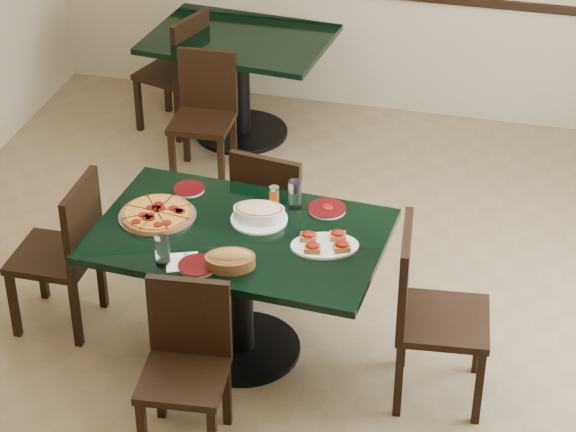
% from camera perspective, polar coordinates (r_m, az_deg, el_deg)
% --- Properties ---
extents(floor, '(5.50, 5.50, 0.00)m').
position_cam_1_polar(floor, '(6.17, 0.49, -5.72)').
color(floor, brown).
rests_on(floor, ground).
extents(room_shell, '(5.50, 5.50, 5.50)m').
position_cam_1_polar(room_shell, '(6.97, 12.32, 9.36)').
color(room_shell, white).
rests_on(room_shell, floor).
extents(main_table, '(1.49, 1.01, 0.75)m').
position_cam_1_polar(main_table, '(5.69, -2.44, -2.38)').
color(main_table, black).
rests_on(main_table, floor).
extents(back_table, '(1.29, 0.99, 0.75)m').
position_cam_1_polar(back_table, '(7.85, -2.46, 7.58)').
color(back_table, black).
rests_on(back_table, floor).
extents(chair_far, '(0.47, 0.47, 0.88)m').
position_cam_1_polar(chair_far, '(6.25, -0.75, 0.31)').
color(chair_far, black).
rests_on(chair_far, floor).
extents(chair_near, '(0.43, 0.43, 0.84)m').
position_cam_1_polar(chair_near, '(5.27, -5.18, -7.15)').
color(chair_near, black).
rests_on(chair_near, floor).
extents(chair_right, '(0.49, 0.49, 0.95)m').
position_cam_1_polar(chair_right, '(5.48, 7.02, -4.55)').
color(chair_right, black).
rests_on(chair_right, floor).
extents(chair_left, '(0.42, 0.42, 0.89)m').
position_cam_1_polar(chair_left, '(6.04, -11.17, -1.55)').
color(chair_left, black).
rests_on(chair_left, floor).
extents(back_chair_near, '(0.41, 0.41, 0.84)m').
position_cam_1_polar(back_chair_near, '(7.42, -4.25, 5.49)').
color(back_chair_near, black).
rests_on(back_chair_near, floor).
extents(back_chair_left, '(0.51, 0.51, 0.88)m').
position_cam_1_polar(back_chair_left, '(7.96, -5.51, 7.56)').
color(back_chair_left, black).
rests_on(back_chair_left, floor).
extents(pepperoni_pizza, '(0.40, 0.40, 0.04)m').
position_cam_1_polar(pepperoni_pizza, '(5.73, -6.66, 0.10)').
color(pepperoni_pizza, '#B8B9BF').
rests_on(pepperoni_pizza, main_table).
extents(lasagna_casserole, '(0.29, 0.29, 0.09)m').
position_cam_1_polar(lasagna_casserole, '(5.65, -1.48, 0.18)').
color(lasagna_casserole, silver).
rests_on(lasagna_casserole, main_table).
extents(bread_basket, '(0.28, 0.23, 0.10)m').
position_cam_1_polar(bread_basket, '(5.32, -2.96, -2.22)').
color(bread_basket, brown).
rests_on(bread_basket, main_table).
extents(bruschetta_platter, '(0.39, 0.32, 0.05)m').
position_cam_1_polar(bruschetta_platter, '(5.46, 1.88, -1.39)').
color(bruschetta_platter, silver).
rests_on(bruschetta_platter, main_table).
extents(side_plate_near, '(0.19, 0.19, 0.02)m').
position_cam_1_polar(side_plate_near, '(5.34, -4.60, -2.53)').
color(side_plate_near, silver).
rests_on(side_plate_near, main_table).
extents(side_plate_far_r, '(0.20, 0.20, 0.03)m').
position_cam_1_polar(side_plate_far_r, '(5.76, 2.00, 0.38)').
color(side_plate_far_r, silver).
rests_on(side_plate_far_r, main_table).
extents(side_plate_far_l, '(0.17, 0.17, 0.02)m').
position_cam_1_polar(side_plate_far_l, '(5.95, -5.05, 1.38)').
color(side_plate_far_l, silver).
rests_on(side_plate_far_l, main_table).
extents(napkin_setting, '(0.20, 0.20, 0.01)m').
position_cam_1_polar(napkin_setting, '(5.38, -5.38, -2.34)').
color(napkin_setting, white).
rests_on(napkin_setting, main_table).
extents(water_glass_a, '(0.07, 0.07, 0.15)m').
position_cam_1_polar(water_glass_a, '(5.74, 0.36, 1.12)').
color(water_glass_a, silver).
rests_on(water_glass_a, main_table).
extents(water_glass_b, '(0.07, 0.07, 0.15)m').
position_cam_1_polar(water_glass_b, '(5.34, -6.40, -1.79)').
color(water_glass_b, silver).
rests_on(water_glass_b, main_table).
extents(pepper_shaker, '(0.05, 0.05, 0.09)m').
position_cam_1_polar(pepper_shaker, '(5.80, -0.71, 1.10)').
color(pepper_shaker, '#BC4614').
rests_on(pepper_shaker, main_table).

